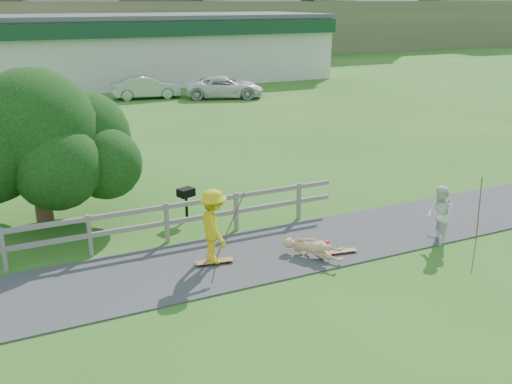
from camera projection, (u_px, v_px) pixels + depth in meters
ground at (293, 279)px, 13.24m from camera, size 260.00×260.00×0.00m
path at (264, 253)px, 14.52m from camera, size 34.00×3.00×0.04m
fence at (63, 233)px, 13.97m from camera, size 15.05×0.10×1.10m
strip_mall at (121, 49)px, 43.96m from camera, size 32.50×10.75×5.10m
skater_rider at (214, 230)px, 13.64m from camera, size 0.72×1.21×1.83m
skater_fallen at (312, 248)px, 14.18m from camera, size 1.50×1.16×0.57m
spectator_a at (440, 215)px, 14.92m from camera, size 0.78×0.90×1.58m
car_silver at (146, 87)px, 37.21m from camera, size 4.57×2.11×1.45m
car_white at (225, 87)px, 37.48m from camera, size 5.60×4.04×1.42m
tree at (37, 156)px, 15.81m from camera, size 5.61×5.61×4.05m
bbq at (186, 204)px, 16.63m from camera, size 0.54×0.47×0.97m
longboard_rider at (214, 263)px, 13.91m from camera, size 0.96×0.37×0.10m
longboard_fallen at (341, 253)px, 14.49m from camera, size 0.83×0.32×0.09m
helmet at (325, 245)px, 14.77m from camera, size 0.25×0.25×0.25m
pole_rider at (230, 222)px, 14.23m from camera, size 0.03×0.03×1.78m
pole_spec_left at (479, 208)px, 15.15m from camera, size 0.03×0.03×1.77m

